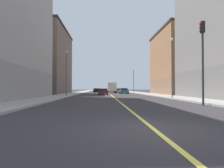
% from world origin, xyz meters
% --- Properties ---
extents(ground_plane, '(400.00, 400.00, 0.00)m').
position_xyz_m(ground_plane, '(0.00, 0.00, 0.00)').
color(ground_plane, '#322D30').
rests_on(ground_plane, ground).
extents(sidewalk_left, '(3.56, 168.00, 0.15)m').
position_xyz_m(sidewalk_left, '(8.34, 49.00, 0.07)').
color(sidewalk_left, '#9E9B93').
rests_on(sidewalk_left, ground).
extents(sidewalk_right, '(3.56, 168.00, 0.15)m').
position_xyz_m(sidewalk_right, '(-8.34, 49.00, 0.07)').
color(sidewalk_right, '#9E9B93').
rests_on(sidewalk_right, ground).
extents(lane_center_stripe, '(0.16, 154.00, 0.01)m').
position_xyz_m(lane_center_stripe, '(0.00, 49.00, 0.01)').
color(lane_center_stripe, '#E5D14C').
rests_on(lane_center_stripe, ground).
extents(building_left_mid, '(8.99, 15.93, 13.42)m').
position_xyz_m(building_left_mid, '(14.47, 35.46, 6.72)').
color(building_left_mid, '#8F6B4F').
rests_on(building_left_mid, ground).
extents(building_right_midblock, '(8.99, 19.18, 15.01)m').
position_xyz_m(building_right_midblock, '(-14.47, 40.94, 7.51)').
color(building_right_midblock, brown).
rests_on(building_right_midblock, ground).
extents(traffic_light_left_near, '(0.40, 0.32, 6.55)m').
position_xyz_m(traffic_light_left_near, '(6.15, 8.93, 4.20)').
color(traffic_light_left_near, '#2D2D2D').
rests_on(traffic_light_left_near, ground).
extents(street_lamp_left_near, '(0.36, 0.36, 7.56)m').
position_xyz_m(street_lamp_left_near, '(7.17, 18.77, 4.70)').
color(street_lamp_left_near, '#4C4C51').
rests_on(street_lamp_left_near, ground).
extents(street_lamp_right_near, '(0.36, 0.36, 6.97)m').
position_xyz_m(street_lamp_right_near, '(-7.17, 24.90, 4.38)').
color(street_lamp_right_near, '#4C4C51').
rests_on(street_lamp_right_near, ground).
extents(street_lamp_left_far, '(0.36, 0.36, 6.64)m').
position_xyz_m(street_lamp_left_far, '(7.17, 50.75, 4.21)').
color(street_lamp_left_far, '#4C4C51').
rests_on(street_lamp_left_far, ground).
extents(car_maroon, '(2.08, 4.03, 1.25)m').
position_xyz_m(car_maroon, '(-1.46, 35.69, 0.61)').
color(car_maroon, maroon).
rests_on(car_maroon, ground).
extents(car_red, '(1.99, 4.41, 1.28)m').
position_xyz_m(car_red, '(1.58, 67.55, 0.63)').
color(car_red, red).
rests_on(car_red, ground).
extents(car_teal, '(2.01, 4.22, 1.32)m').
position_xyz_m(car_teal, '(3.46, 42.05, 0.65)').
color(car_teal, '#196670').
rests_on(car_teal, ground).
extents(car_green, '(1.91, 4.51, 1.30)m').
position_xyz_m(car_green, '(-3.89, 64.79, 0.64)').
color(car_green, '#1E6B38').
rests_on(car_green, ground).
extents(car_black, '(1.88, 3.98, 1.26)m').
position_xyz_m(car_black, '(-3.31, 55.63, 0.62)').
color(car_black, black).
rests_on(car_black, ground).
extents(car_orange, '(1.88, 4.32, 1.25)m').
position_xyz_m(car_orange, '(3.30, 60.32, 0.60)').
color(car_orange, orange).
rests_on(car_orange, ground).
extents(box_truck, '(2.48, 6.76, 2.87)m').
position_xyz_m(box_truck, '(0.98, 51.62, 1.56)').
color(box_truck, navy).
rests_on(box_truck, ground).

